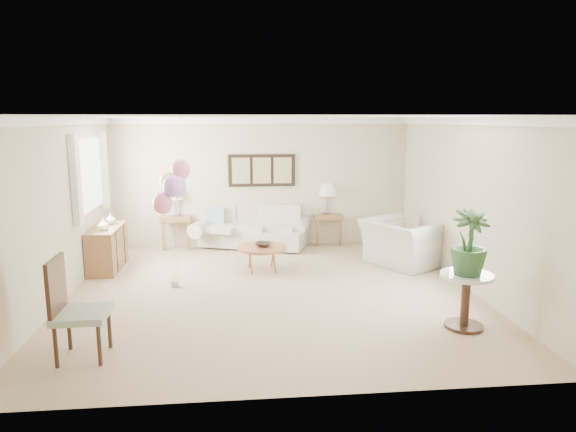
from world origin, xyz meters
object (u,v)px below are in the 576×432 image
object	(u,v)px
sofa	(253,230)
armchair	(403,243)
balloon_cluster	(172,186)
accent_chair	(73,307)
coffee_table	(262,248)

from	to	relation	value
sofa	armchair	xyz separation A→B (m)	(2.61, -1.65, 0.07)
sofa	armchair	size ratio (longest dim) A/B	2.06
armchair	balloon_cluster	world-z (taller)	balloon_cluster
armchair	accent_chair	xyz separation A→B (m)	(-4.69, -3.20, 0.18)
coffee_table	armchair	distance (m)	2.52
sofa	coffee_table	world-z (taller)	sofa
sofa	armchair	world-z (taller)	sofa
sofa	accent_chair	world-z (taller)	accent_chair
armchair	balloon_cluster	bearing A→B (deg)	72.32
coffee_table	accent_chair	world-z (taller)	accent_chair
coffee_table	accent_chair	xyz separation A→B (m)	(-2.18, -3.08, 0.19)
accent_chair	balloon_cluster	distance (m)	2.67
coffee_table	balloon_cluster	bearing A→B (deg)	-151.48
coffee_table	armchair	bearing A→B (deg)	2.65
coffee_table	armchair	world-z (taller)	armchair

